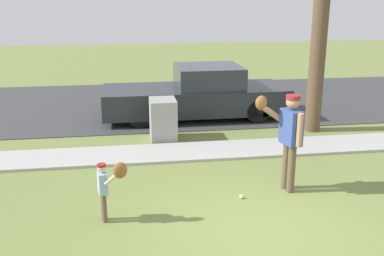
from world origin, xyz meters
TOP-DOWN VIEW (x-y plane):
  - ground_plane at (0.00, 3.50)m, footprint 48.00×48.00m
  - sidewalk_strip at (0.00, 3.60)m, footprint 36.00×1.20m
  - road_surface at (0.00, 8.60)m, footprint 36.00×6.80m
  - person_adult at (0.88, 1.37)m, footprint 0.80×0.62m
  - person_child at (-2.25, 0.65)m, footprint 0.49×0.34m
  - baseball at (0.00, 1.13)m, footprint 0.07×0.07m
  - utility_cabinet at (-1.04, 4.70)m, footprint 0.62×0.79m
  - street_tree_near at (2.90, 4.87)m, footprint 1.85×1.89m
  - parked_pickup_dark at (0.13, 6.62)m, footprint 5.20×1.95m

SIDE VIEW (x-z plane):
  - ground_plane at x=0.00m, z-range 0.00..0.00m
  - road_surface at x=0.00m, z-range 0.00..0.02m
  - sidewalk_strip at x=0.00m, z-range 0.00..0.06m
  - baseball at x=0.00m, z-range 0.00..0.07m
  - utility_cabinet at x=-1.04m, z-range 0.00..1.01m
  - person_child at x=-2.25m, z-range 0.16..1.16m
  - parked_pickup_dark at x=0.13m, z-range -0.06..1.41m
  - person_adult at x=0.88m, z-range 0.22..1.98m
  - street_tree_near at x=2.90m, z-range 0.17..6.04m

